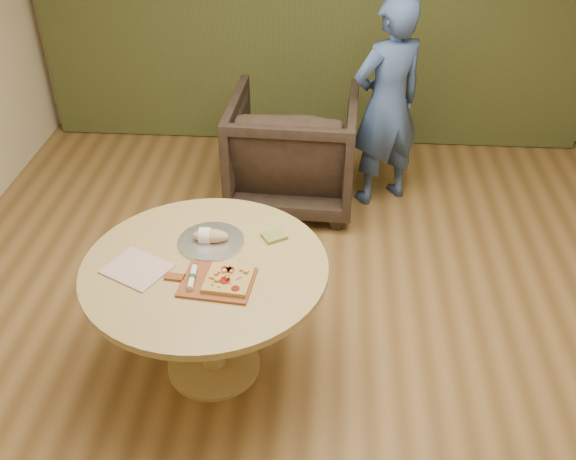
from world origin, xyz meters
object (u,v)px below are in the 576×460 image
(flatbread_pizza, at_px, (228,279))
(armchair, at_px, (293,145))
(cutlery_roll, at_px, (192,277))
(serving_tray, at_px, (211,241))
(pedestal_table, at_px, (207,286))
(pizza_paddle, at_px, (216,282))
(bread_roll, at_px, (209,236))
(person_standing, at_px, (387,105))

(flatbread_pizza, distance_m, armchair, 2.02)
(cutlery_roll, height_order, serving_tray, cutlery_roll)
(pedestal_table, xyz_separation_m, cutlery_roll, (-0.03, -0.14, 0.17))
(pizza_paddle, bearing_deg, bread_roll, 110.55)
(pedestal_table, height_order, person_standing, person_standing)
(cutlery_roll, height_order, person_standing, person_standing)
(person_standing, bearing_deg, pizza_paddle, 35.37)
(person_standing, bearing_deg, armchair, -23.97)
(pedestal_table, height_order, armchair, armchair)
(flatbread_pizza, bearing_deg, person_standing, 66.80)
(pizza_paddle, xyz_separation_m, flatbread_pizza, (0.06, 0.00, 0.02))
(serving_tray, bearing_deg, armchair, 78.51)
(flatbread_pizza, relative_size, armchair, 0.25)
(bread_roll, height_order, armchair, armchair)
(pizza_paddle, bearing_deg, person_standing, 71.10)
(flatbread_pizza, relative_size, serving_tray, 0.68)
(pedestal_table, distance_m, bread_roll, 0.27)
(pedestal_table, relative_size, flatbread_pizza, 5.28)
(pedestal_table, bearing_deg, serving_tray, 89.69)
(pedestal_table, relative_size, serving_tray, 3.58)
(cutlery_roll, xyz_separation_m, serving_tray, (0.04, 0.33, -0.02))
(pizza_paddle, bearing_deg, pedestal_table, 125.20)
(pizza_paddle, height_order, cutlery_roll, cutlery_roll)
(flatbread_pizza, bearing_deg, pizza_paddle, -179.34)
(armchair, height_order, person_standing, person_standing)
(serving_tray, bearing_deg, flatbread_pizza, -66.62)
(pizza_paddle, bearing_deg, flatbread_pizza, 6.45)
(pizza_paddle, bearing_deg, armchair, 88.41)
(pizza_paddle, xyz_separation_m, bread_roll, (-0.09, 0.33, 0.04))
(cutlery_roll, bearing_deg, pedestal_table, 73.64)
(flatbread_pizza, height_order, person_standing, person_standing)
(serving_tray, relative_size, armchair, 0.37)
(armchair, bearing_deg, person_standing, -171.54)
(pizza_paddle, relative_size, serving_tray, 1.29)
(bread_roll, bearing_deg, pizza_paddle, -75.24)
(pedestal_table, xyz_separation_m, pizza_paddle, (0.08, -0.14, 0.15))
(pedestal_table, xyz_separation_m, serving_tray, (0.00, 0.19, 0.15))
(flatbread_pizza, distance_m, serving_tray, 0.36)
(pedestal_table, xyz_separation_m, person_standing, (1.03, 1.92, 0.20))
(bread_roll, bearing_deg, pedestal_table, -87.66)
(pizza_paddle, height_order, serving_tray, serving_tray)
(cutlery_roll, xyz_separation_m, armchair, (0.37, 1.99, -0.29))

